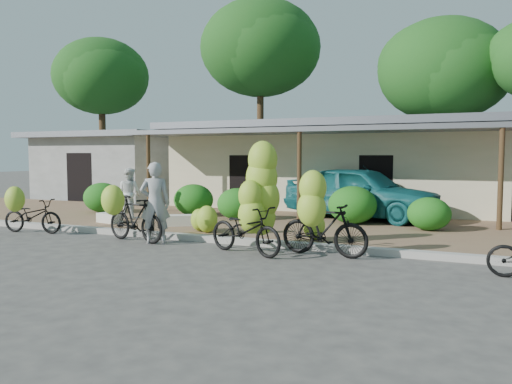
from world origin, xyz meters
TOP-DOWN VIEW (x-y plane):
  - ground at (0.00, 0.00)m, footprint 100.00×100.00m
  - sidewalk at (0.00, 5.00)m, footprint 60.00×6.00m
  - curb at (0.00, 2.00)m, footprint 60.00×0.25m
  - shop_main at (0.00, 10.93)m, footprint 13.00×8.50m
  - shop_grey at (-11.00, 10.99)m, footprint 7.00×6.00m
  - tree_back_left at (-13.69, 13.11)m, footprint 5.17×5.05m
  - tree_far_center at (-5.69, 16.11)m, footprint 6.33×6.31m
  - tree_center_right at (3.31, 16.61)m, footprint 5.99×5.93m
  - hedge_0 at (-6.85, 5.13)m, footprint 1.32×1.19m
  - hedge_1 at (-3.47, 5.58)m, footprint 1.33×1.20m
  - hedge_2 at (-1.73, 5.24)m, footprint 1.24×1.12m
  - hedge_3 at (1.75, 5.70)m, footprint 1.40×1.26m
  - hedge_4 at (3.89, 5.25)m, footprint 1.12×1.01m
  - bike_far_left at (-5.97, 1.25)m, footprint 1.83×1.31m
  - bike_left at (-2.60, 1.21)m, footprint 1.94×1.33m
  - bike_center at (0.59, 1.25)m, footprint 2.08×1.47m
  - bike_right at (2.09, 1.30)m, footprint 1.96×1.27m
  - loose_banana_a at (-1.64, 2.78)m, footprint 0.46×0.40m
  - loose_banana_b at (-1.29, 2.57)m, footprint 0.56×0.47m
  - loose_banana_c at (1.53, 2.63)m, footprint 0.53×0.45m
  - sack_near at (-2.58, 3.42)m, footprint 0.93×0.79m
  - sack_far at (-4.87, 3.11)m, footprint 0.81×0.53m
  - vendor at (-2.00, 1.32)m, footprint 0.85×0.75m
  - bystander at (-4.90, 4.10)m, footprint 0.85×0.71m
  - teal_van at (1.73, 7.00)m, footprint 5.19×3.12m

SIDE VIEW (x-z plane):
  - ground at x=0.00m, z-range 0.00..0.00m
  - sidewalk at x=0.00m, z-range 0.00..0.12m
  - curb at x=0.00m, z-range 0.00..0.15m
  - sack_far at x=-4.87m, z-range 0.12..0.40m
  - sack_near at x=-2.58m, z-range 0.12..0.42m
  - loose_banana_a at x=-1.64m, z-range 0.12..0.70m
  - loose_banana_c at x=1.53m, z-range 0.12..0.78m
  - loose_banana_b at x=-1.29m, z-range 0.12..0.82m
  - bike_far_left at x=-5.97m, z-range -0.12..1.19m
  - hedge_4 at x=3.89m, z-range 0.12..1.00m
  - hedge_2 at x=-1.73m, z-range 0.12..1.09m
  - bike_left at x=-2.60m, z-range -0.07..1.35m
  - hedge_0 at x=-6.85m, z-range 0.12..1.15m
  - hedge_1 at x=-3.47m, z-range 0.12..1.16m
  - hedge_3 at x=1.75m, z-range 0.12..1.21m
  - bike_right at x=2.09m, z-range -0.17..1.64m
  - bystander at x=-4.90m, z-range 0.12..1.71m
  - teal_van at x=1.73m, z-range 0.12..1.77m
  - bike_center at x=0.59m, z-range -0.26..2.16m
  - vendor at x=-2.00m, z-range 0.00..1.94m
  - shop_grey at x=-11.00m, z-range 0.04..3.19m
  - shop_main at x=0.00m, z-range 0.05..3.40m
  - tree_center_right at x=3.31m, z-range 1.95..10.39m
  - tree_back_left at x=-13.69m, z-range 2.25..10.58m
  - tree_far_center at x=-5.69m, z-range 2.69..12.92m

